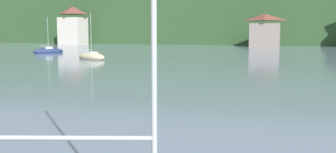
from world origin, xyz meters
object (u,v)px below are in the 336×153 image
shore_building_west (73,26)px  sailboat_far_2 (91,57)px  shore_building_westcentral (265,31)px  sailboat_far_3 (48,51)px

shore_building_west → sailboat_far_2: shore_building_west is taller
shore_building_west → shore_building_westcentral: shore_building_west is taller
shore_building_west → shore_building_westcentral: (42.27, -0.61, -1.02)m
shore_building_west → shore_building_westcentral: size_ratio=1.33×
shore_building_west → sailboat_far_2: (25.80, -40.61, -3.85)m
shore_building_west → sailboat_far_2: size_ratio=1.55×
shore_building_west → sailboat_far_3: shore_building_west is taller
sailboat_far_2 → sailboat_far_3: size_ratio=1.01×
shore_building_westcentral → shore_building_west: bearing=179.2°
sailboat_far_2 → sailboat_far_3: 15.06m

